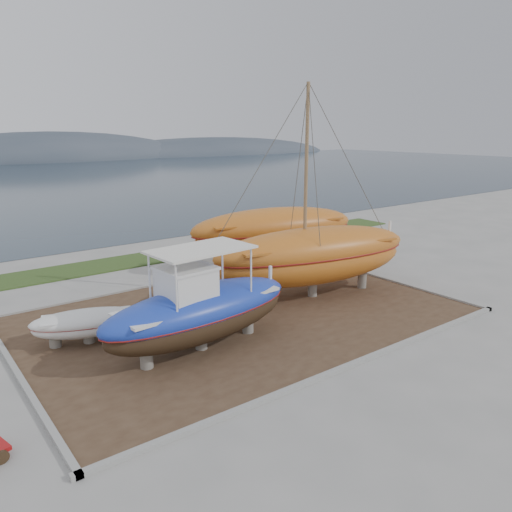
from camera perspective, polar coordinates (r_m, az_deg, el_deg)
ground at (r=18.98m, az=5.71°, el=-10.32°), size 140.00×140.00×0.00m
dirt_patch at (r=21.82m, az=-1.46°, el=-6.77°), size 18.00×12.00×0.06m
curb_frame at (r=21.81m, az=-1.46°, el=-6.66°), size 18.60×12.60×0.15m
grass_strip at (r=31.45m, az=-13.76°, el=-0.49°), size 44.00×3.00×0.08m
blue_caique at (r=18.04m, az=-6.42°, el=-5.01°), size 8.00×3.08×3.77m
white_dinghy at (r=19.94m, az=-18.63°, el=-7.66°), size 4.40×2.73×1.24m
orange_sailboat at (r=23.18m, az=6.79°, el=6.98°), size 10.59×4.94×9.79m
orange_bare_hull at (r=28.97m, az=2.08°, el=2.08°), size 10.55×5.08×3.32m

